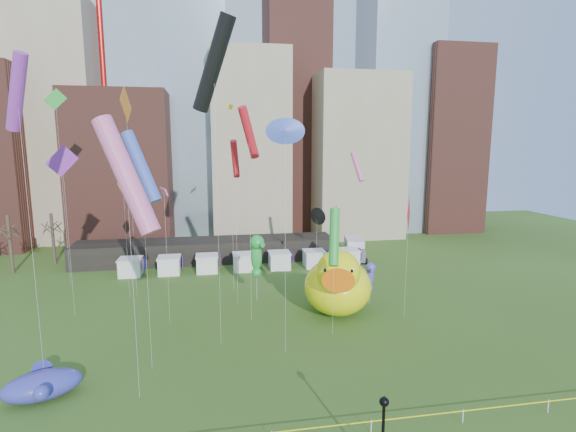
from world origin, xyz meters
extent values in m
cube|color=gray|center=(-30.00, 62.00, 21.00)|extent=(14.00, 12.00, 42.00)
cube|color=brown|center=(-18.00, 56.00, 13.00)|extent=(16.00, 14.00, 26.00)
cube|color=#8C9EB2|center=(-6.00, 64.00, 27.50)|extent=(12.00, 12.00, 55.00)
cube|color=gray|center=(4.00, 60.00, 17.00)|extent=(14.00, 14.00, 34.00)
cube|color=brown|center=(14.00, 66.00, 34.00)|extent=(12.00, 12.00, 68.00)
cube|color=gray|center=(24.00, 58.00, 15.00)|extent=(16.00, 14.00, 30.00)
cube|color=#8C9EB2|center=(34.00, 62.00, 24.00)|extent=(14.00, 12.00, 48.00)
cube|color=brown|center=(44.00, 60.00, 18.00)|extent=(12.00, 12.00, 36.00)
cylinder|color=red|center=(-22.00, 64.00, 38.00)|extent=(1.00, 1.00, 76.00)
cylinder|color=red|center=(30.00, 64.00, 38.00)|extent=(1.00, 1.00, 76.00)
cube|color=black|center=(-4.00, 42.00, 1.60)|extent=(38.00, 6.00, 3.20)
cube|color=white|center=(-14.00, 36.00, 1.10)|extent=(2.80, 2.80, 2.20)
cube|color=red|center=(-12.20, 36.00, 1.60)|extent=(0.08, 1.40, 1.60)
cube|color=white|center=(-9.00, 36.00, 1.10)|extent=(2.80, 2.80, 2.20)
cube|color=red|center=(-7.20, 36.00, 1.60)|extent=(0.08, 1.40, 1.60)
cube|color=white|center=(-4.00, 36.00, 1.10)|extent=(2.80, 2.80, 2.20)
cube|color=red|center=(-2.20, 36.00, 1.60)|extent=(0.08, 1.40, 1.60)
cube|color=white|center=(1.00, 36.00, 1.10)|extent=(2.80, 2.80, 2.20)
cube|color=red|center=(2.80, 36.00, 1.60)|extent=(0.08, 1.40, 1.60)
cube|color=white|center=(6.00, 36.00, 1.10)|extent=(2.80, 2.80, 2.20)
cube|color=red|center=(7.80, 36.00, 1.60)|extent=(0.08, 1.40, 1.60)
cube|color=white|center=(11.00, 36.00, 1.10)|extent=(2.80, 2.80, 2.20)
cube|color=red|center=(12.80, 36.00, 1.60)|extent=(0.08, 1.40, 1.60)
cube|color=white|center=(16.00, 36.00, 1.10)|extent=(2.80, 2.80, 2.20)
cube|color=red|center=(17.80, 36.00, 1.60)|extent=(0.08, 1.40, 1.60)
cylinder|color=#382B21|center=(-30.00, 40.00, 4.00)|extent=(0.44, 0.44, 8.00)
cylinder|color=#382B21|center=(-26.00, 44.00, 3.75)|extent=(0.44, 0.44, 7.50)
cylinder|color=white|center=(6.00, 0.00, 0.45)|extent=(0.06, 0.06, 0.90)
cylinder|color=white|center=(12.00, 0.00, 0.45)|extent=(0.06, 0.06, 0.90)
cylinder|color=white|center=(18.00, 0.00, 0.45)|extent=(0.06, 0.06, 0.90)
ellipsoid|color=#F5F60C|center=(9.40, 18.78, 2.84)|extent=(8.85, 9.67, 5.68)
ellipsoid|color=#F5F60C|center=(10.28, 21.79, 2.69)|extent=(2.22, 1.93, 2.30)
sphere|color=#F5F60C|center=(8.69, 16.34, 5.12)|extent=(5.29, 5.29, 4.27)
cone|color=orange|center=(8.18, 14.60, 4.98)|extent=(2.79, 2.50, 2.35)
sphere|color=white|center=(7.23, 15.54, 5.69)|extent=(0.77, 0.77, 0.77)
sphere|color=white|center=(9.49, 14.89, 5.69)|extent=(0.77, 0.77, 0.77)
sphere|color=black|center=(7.13, 15.19, 5.69)|extent=(0.38, 0.38, 0.38)
sphere|color=black|center=(9.38, 14.54, 5.69)|extent=(0.38, 0.38, 0.38)
ellipsoid|color=white|center=(11.53, 25.43, 1.09)|extent=(2.79, 3.22, 2.17)
ellipsoid|color=white|center=(11.60, 26.62, 1.03)|extent=(0.75, 0.60, 0.88)
sphere|color=white|center=(11.48, 24.46, 1.96)|extent=(1.72, 1.72, 1.63)
cone|color=orange|center=(11.44, 23.76, 1.90)|extent=(0.94, 0.78, 0.90)
sphere|color=white|center=(11.01, 24.03, 2.18)|extent=(0.29, 0.29, 0.29)
sphere|color=white|center=(11.90, 23.98, 2.18)|extent=(0.29, 0.29, 0.29)
sphere|color=black|center=(11.00, 23.89, 2.18)|extent=(0.15, 0.15, 0.15)
sphere|color=black|center=(11.89, 23.85, 2.18)|extent=(0.15, 0.15, 0.15)
cylinder|color=silver|center=(1.59, 24.00, 2.47)|extent=(0.03, 0.03, 4.94)
ellipsoid|color=green|center=(1.59, 24.00, 4.94)|extent=(1.54, 1.42, 3.14)
sphere|color=green|center=(1.59, 23.85, 6.62)|extent=(2.11, 2.11, 1.60)
cone|color=green|center=(1.59, 23.13, 6.54)|extent=(0.92, 1.14, 0.56)
sphere|color=green|center=(1.59, 24.05, 3.14)|extent=(1.12, 1.12, 1.12)
cylinder|color=silver|center=(13.60, 20.73, 1.49)|extent=(0.03, 0.03, 2.97)
ellipsoid|color=#4D41C3|center=(13.60, 20.73, 2.97)|extent=(0.92, 0.80, 2.12)
sphere|color=#4D41C3|center=(13.60, 20.58, 4.11)|extent=(1.23, 1.23, 1.08)
cone|color=#4D41C3|center=(13.60, 20.09, 4.06)|extent=(0.47, 0.73, 0.38)
sphere|color=#4D41C3|center=(13.60, 20.78, 1.75)|extent=(0.76, 0.76, 0.76)
ellipsoid|color=#433591|center=(-14.75, 7.33, 0.96)|extent=(5.62, 4.21, 1.93)
cone|color=#433591|center=(-15.64, 9.88, 1.25)|extent=(1.78, 1.90, 1.35)
sphere|color=#433591|center=(-13.92, 4.97, 1.73)|extent=(0.96, 0.96, 0.96)
sphere|color=black|center=(5.22, -3.54, 4.38)|extent=(0.49, 0.49, 0.49)
cone|color=black|center=(5.22, -3.54, 4.64)|extent=(0.18, 0.18, 0.22)
cube|color=silver|center=(18.34, 40.25, 1.66)|extent=(3.61, 5.77, 2.68)
cube|color=#595960|center=(17.64, 36.90, 1.13)|extent=(2.81, 2.39, 1.72)
cylinder|color=black|center=(16.63, 38.64, 0.48)|extent=(0.46, 1.00, 0.97)
cylinder|color=black|center=(19.26, 38.09, 0.48)|extent=(0.46, 1.00, 0.97)
cylinder|color=black|center=(17.38, 42.21, 0.48)|extent=(0.46, 1.00, 0.97)
cylinder|color=black|center=(20.00, 41.66, 0.48)|extent=(0.46, 1.00, 0.97)
cylinder|color=silver|center=(15.75, 16.57, 5.26)|extent=(0.02, 0.02, 10.53)
cube|color=red|center=(15.75, 16.57, 10.53)|extent=(1.75, 3.07, 3.51)
cylinder|color=silver|center=(12.68, 23.23, 7.41)|extent=(0.02, 0.02, 14.82)
cylinder|color=pink|center=(12.68, 23.23, 14.82)|extent=(1.42, 1.96, 3.29)
cylinder|color=silver|center=(9.02, 26.48, 4.45)|extent=(0.02, 0.02, 8.90)
cone|color=black|center=(9.02, 26.48, 8.90)|extent=(0.98, 1.97, 2.02)
cylinder|color=silver|center=(-20.77, 33.52, 11.21)|extent=(0.02, 0.02, 22.43)
cube|color=green|center=(-20.77, 33.52, 22.43)|extent=(2.35, 1.02, 2.54)
cylinder|color=silver|center=(-12.61, 27.22, 6.55)|extent=(0.02, 0.02, 13.09)
cube|color=yellow|center=(-12.61, 27.22, 13.09)|extent=(1.58, 1.90, 2.44)
cylinder|color=silver|center=(-7.96, 10.24, 7.79)|extent=(0.02, 0.02, 15.57)
cylinder|color=blue|center=(-7.96, 10.24, 15.57)|extent=(3.10, 2.37, 5.25)
cylinder|color=silver|center=(12.51, 30.75, 4.30)|extent=(0.02, 0.02, 8.59)
cone|color=orange|center=(12.51, 30.75, 8.59)|extent=(0.92, 2.13, 2.15)
cylinder|color=silver|center=(-15.23, 9.06, 10.23)|extent=(0.02, 0.02, 20.46)
cylinder|color=purple|center=(-15.23, 9.06, 20.46)|extent=(2.67, 2.71, 5.02)
cylinder|color=silver|center=(0.46, 18.17, 9.13)|extent=(0.02, 0.02, 18.26)
cylinder|color=red|center=(0.46, 18.17, 18.26)|extent=(2.41, 2.73, 4.83)
cylinder|color=silver|center=(-7.42, 18.91, 6.45)|extent=(0.02, 0.02, 12.90)
cube|color=pink|center=(-7.42, 18.91, 12.90)|extent=(0.98, 2.13, 0.67)
cylinder|color=silver|center=(-2.60, 13.76, 11.72)|extent=(0.02, 0.02, 23.44)
cylinder|color=black|center=(-2.60, 13.76, 23.44)|extent=(4.10, 3.89, 7.47)
cylinder|color=silver|center=(7.50, 13.82, 4.56)|extent=(0.02, 0.02, 9.11)
cylinder|color=green|center=(7.50, 13.82, 9.11)|extent=(1.71, 3.09, 5.05)
cylinder|color=silver|center=(-0.79, 27.68, 10.69)|extent=(0.02, 0.02, 21.39)
cube|color=yellow|center=(-0.79, 27.68, 21.39)|extent=(0.80, 1.87, 0.59)
cylinder|color=silver|center=(2.67, 11.19, 9.09)|extent=(0.02, 0.02, 18.18)
cone|color=blue|center=(2.67, 11.19, 18.18)|extent=(2.05, 0.67, 2.04)
cylinder|color=silver|center=(-11.90, 27.69, 10.74)|extent=(0.02, 0.02, 21.49)
cube|color=orange|center=(-11.90, 27.69, 21.49)|extent=(0.52, 3.75, 3.78)
cylinder|color=silver|center=(-17.07, 22.41, 7.82)|extent=(0.02, 0.02, 15.64)
cube|color=purple|center=(-17.07, 22.41, 15.64)|extent=(2.56, 1.73, 3.07)
cylinder|color=silver|center=(-0.58, 23.30, 7.85)|extent=(0.02, 0.02, 15.71)
cylinder|color=red|center=(-0.58, 23.30, 15.71)|extent=(1.18, 2.45, 4.01)
cylinder|color=silver|center=(-8.29, 6.32, 7.59)|extent=(0.02, 0.02, 15.19)
cylinder|color=pink|center=(-8.29, 6.32, 15.19)|extent=(4.54, 3.28, 7.61)
camera|label=1|loc=(-2.94, -22.31, 17.04)|focal=27.00mm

